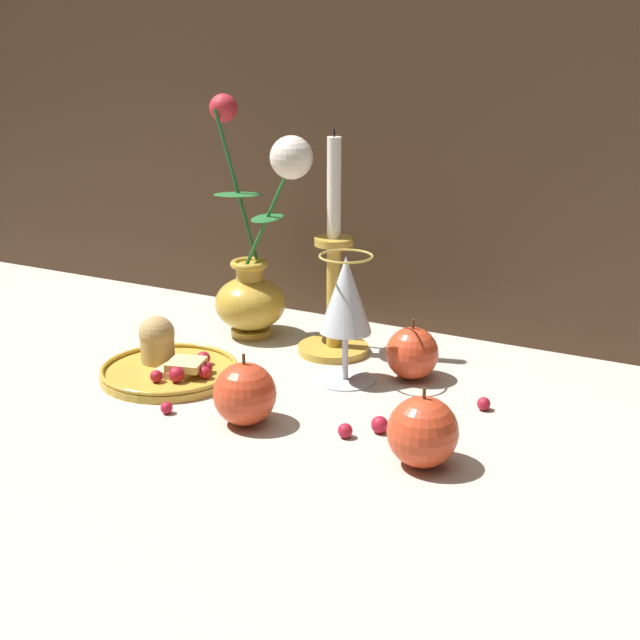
{
  "coord_description": "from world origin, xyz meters",
  "views": [
    {
      "loc": [
        0.54,
        -0.89,
        0.44
      ],
      "look_at": [
        0.07,
        0.01,
        0.1
      ],
      "focal_mm": 50.0,
      "sensor_mm": 36.0,
      "label": 1
    }
  ],
  "objects_px": {
    "candlestick": "(334,291)",
    "apple_at_table_edge": "(423,432)",
    "vase": "(255,268)",
    "wine_glass": "(346,300)",
    "plate_with_pastries": "(168,363)",
    "apple_near_glass": "(412,353)",
    "apple_beside_vase": "(245,394)"
  },
  "relations": [
    {
      "from": "apple_near_glass",
      "to": "apple_at_table_edge",
      "type": "relative_size",
      "value": 0.92
    },
    {
      "from": "candlestick",
      "to": "apple_near_glass",
      "type": "height_order",
      "value": "candlestick"
    },
    {
      "from": "apple_beside_vase",
      "to": "vase",
      "type": "bearing_deg",
      "value": 119.13
    },
    {
      "from": "vase",
      "to": "apple_beside_vase",
      "type": "height_order",
      "value": "vase"
    },
    {
      "from": "vase",
      "to": "plate_with_pastries",
      "type": "bearing_deg",
      "value": -96.39
    },
    {
      "from": "apple_near_glass",
      "to": "vase",
      "type": "bearing_deg",
      "value": 169.85
    },
    {
      "from": "candlestick",
      "to": "apple_at_table_edge",
      "type": "height_order",
      "value": "candlestick"
    },
    {
      "from": "apple_beside_vase",
      "to": "apple_near_glass",
      "type": "relative_size",
      "value": 1.06
    },
    {
      "from": "wine_glass",
      "to": "candlestick",
      "type": "xyz_separation_m",
      "value": [
        -0.06,
        0.09,
        -0.02
      ]
    },
    {
      "from": "plate_with_pastries",
      "to": "candlestick",
      "type": "xyz_separation_m",
      "value": [
        0.15,
        0.18,
        0.07
      ]
    },
    {
      "from": "plate_with_pastries",
      "to": "vase",
      "type": "bearing_deg",
      "value": 83.61
    },
    {
      "from": "vase",
      "to": "apple_near_glass",
      "type": "relative_size",
      "value": 4.29
    },
    {
      "from": "apple_beside_vase",
      "to": "apple_at_table_edge",
      "type": "bearing_deg",
      "value": -0.08
    },
    {
      "from": "wine_glass",
      "to": "vase",
      "type": "bearing_deg",
      "value": 153.7
    },
    {
      "from": "apple_near_glass",
      "to": "apple_beside_vase",
      "type": "bearing_deg",
      "value": -118.32
    },
    {
      "from": "vase",
      "to": "apple_at_table_edge",
      "type": "relative_size",
      "value": 3.96
    },
    {
      "from": "apple_beside_vase",
      "to": "apple_at_table_edge",
      "type": "xyz_separation_m",
      "value": [
        0.22,
        -0.0,
        0.0
      ]
    },
    {
      "from": "apple_at_table_edge",
      "to": "vase",
      "type": "bearing_deg",
      "value": 143.99
    },
    {
      "from": "candlestick",
      "to": "apple_beside_vase",
      "type": "height_order",
      "value": "candlestick"
    },
    {
      "from": "plate_with_pastries",
      "to": "apple_at_table_edge",
      "type": "relative_size",
      "value": 2.07
    },
    {
      "from": "plate_with_pastries",
      "to": "apple_beside_vase",
      "type": "relative_size",
      "value": 2.11
    },
    {
      "from": "apple_near_glass",
      "to": "apple_at_table_edge",
      "type": "height_order",
      "value": "apple_at_table_edge"
    },
    {
      "from": "wine_glass",
      "to": "apple_beside_vase",
      "type": "height_order",
      "value": "wine_glass"
    },
    {
      "from": "wine_glass",
      "to": "apple_at_table_edge",
      "type": "height_order",
      "value": "wine_glass"
    },
    {
      "from": "plate_with_pastries",
      "to": "apple_beside_vase",
      "type": "height_order",
      "value": "apple_beside_vase"
    },
    {
      "from": "wine_glass",
      "to": "plate_with_pastries",
      "type": "bearing_deg",
      "value": -156.54
    },
    {
      "from": "candlestick",
      "to": "wine_glass",
      "type": "bearing_deg",
      "value": -54.74
    },
    {
      "from": "candlestick",
      "to": "apple_near_glass",
      "type": "distance_m",
      "value": 0.15
    },
    {
      "from": "apple_beside_vase",
      "to": "apple_near_glass",
      "type": "bearing_deg",
      "value": 61.68
    },
    {
      "from": "wine_glass",
      "to": "apple_near_glass",
      "type": "bearing_deg",
      "value": 33.0
    },
    {
      "from": "vase",
      "to": "wine_glass",
      "type": "height_order",
      "value": "vase"
    },
    {
      "from": "vase",
      "to": "wine_glass",
      "type": "xyz_separation_m",
      "value": [
        0.19,
        -0.1,
        0.0
      ]
    }
  ]
}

